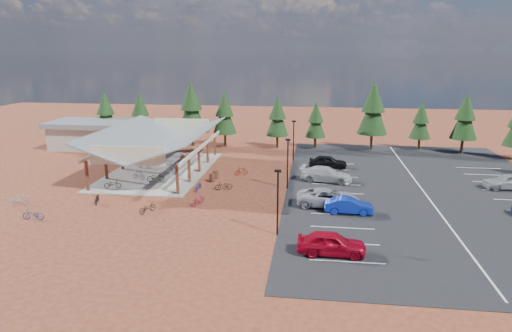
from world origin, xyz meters
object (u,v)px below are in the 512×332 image
object	(u,v)px
lamp_post_1	(288,160)
bike_0	(112,184)
bike_10	(33,214)
car_1	(349,206)
car_8	(508,181)
bike_9	(19,199)
bike_8	(97,198)
bike_5	(171,170)
bike_16	(224,185)
lamp_post_0	(278,198)
car_4	(328,162)
trash_bin_1	(216,175)
outbuilding	(90,134)
lamp_post_2	(294,138)
bike_11	(198,200)
car_0	(331,243)
bike_2	(145,165)
bike_6	(186,161)
bike_7	(185,155)
bike_1	(139,175)
bike_3	(159,156)
bike_4	(156,177)
trash_bin_0	(212,178)
bike_14	(199,186)
bike_pavilion	(159,139)
car_3	(326,174)
bike_12	(147,207)

from	to	relation	value
lamp_post_1	bike_0	bearing A→B (deg)	-171.89
bike_10	car_1	bearing A→B (deg)	97.34
car_8	bike_9	bearing A→B (deg)	-82.67
lamp_post_1	bike_0	xyz separation A→B (m)	(-17.46, -2.49, -2.43)
bike_8	car_1	size ratio (longest dim) A/B	0.45
bike_5	bike_16	distance (m)	8.40
lamp_post_0	car_8	world-z (taller)	lamp_post_0
bike_9	car_4	world-z (taller)	car_4
trash_bin_1	bike_8	bearing A→B (deg)	-133.42
outbuilding	lamp_post_2	size ratio (longest dim) A/B	2.14
bike_11	car_0	size ratio (longest dim) A/B	0.38
bike_10	car_0	world-z (taller)	car_0
bike_2	bike_6	bearing A→B (deg)	-61.94
bike_2	lamp_post_0	bearing A→B (deg)	-132.34
bike_6	bike_7	bearing A→B (deg)	-1.19
trash_bin_1	outbuilding	bearing A→B (deg)	147.56
bike_1	bike_3	size ratio (longest dim) A/B	0.85
bike_4	bike_7	xyz separation A→B (m)	(0.09, 10.72, -0.03)
trash_bin_0	bike_3	xyz separation A→B (m)	(-8.76, 8.37, 0.21)
bike_6	bike_14	size ratio (longest dim) A/B	0.99
bike_0	bike_4	distance (m)	4.52
bike_1	car_4	world-z (taller)	car_4
car_0	car_1	distance (m)	8.57
bike_0	car_1	bearing A→B (deg)	-116.21
lamp_post_0	bike_3	bearing A→B (deg)	127.74
car_0	lamp_post_1	bearing A→B (deg)	15.50
bike_pavilion	car_1	size ratio (longest dim) A/B	4.70
lamp_post_2	bike_8	bearing A→B (deg)	-131.92
bike_pavilion	bike_11	bearing A→B (deg)	-56.53
bike_8	bike_16	world-z (taller)	bike_8
car_1	bike_6	bearing A→B (deg)	52.61
car_3	bike_12	bearing A→B (deg)	137.53
bike_6	bike_16	world-z (taller)	bike_6
lamp_post_1	car_8	world-z (taller)	lamp_post_1
bike_5	car_1	size ratio (longest dim) A/B	0.37
bike_6	bike_7	size ratio (longest dim) A/B	1.23
car_4	car_8	distance (m)	18.82
bike_7	bike_10	size ratio (longest dim) A/B	0.82
trash_bin_1	lamp_post_0	bearing A→B (deg)	-61.45
lamp_post_0	trash_bin_1	bearing A→B (deg)	118.55
bike_6	lamp_post_0	bearing A→B (deg)	-166.58
bike_10	car_4	xyz separation A→B (m)	(24.56, 20.22, 0.31)
bike_pavilion	bike_9	world-z (taller)	bike_pavilion
bike_2	car_1	size ratio (longest dim) A/B	0.38
lamp_post_1	bike_7	size ratio (longest dim) A/B	3.46
bike_2	car_8	world-z (taller)	car_8
bike_10	bike_12	bearing A→B (deg)	104.84
outbuilding	car_3	distance (m)	35.45
lamp_post_2	bike_12	world-z (taller)	lamp_post_2
trash_bin_1	bike_2	bearing A→B (deg)	161.65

